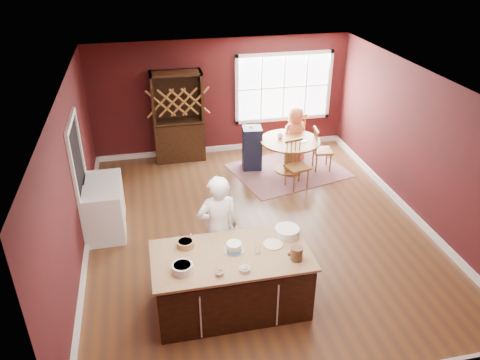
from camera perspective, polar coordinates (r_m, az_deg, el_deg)
name	(u,v)px	position (r m, az deg, el deg)	size (l,w,h in m)	color
room_shell	(258,162)	(7.89, 2.20, 2.21)	(7.00, 7.00, 7.00)	brown
window	(284,87)	(11.33, 5.35, 11.20)	(2.36, 0.10, 1.66)	white
doorway	(81,180)	(8.45, -18.83, 0.00)	(0.08, 1.26, 2.13)	white
kitchen_island	(232,282)	(6.73, -1.03, -12.31)	(2.17, 1.14, 0.92)	#311F0F
dining_table	(290,149)	(10.37, 6.07, 3.78)	(1.31, 1.31, 0.75)	brown
baker	(218,229)	(7.01, -2.69, -5.94)	(0.64, 0.42, 1.76)	white
layer_cake	(234,247)	(6.46, -0.74, -8.17)	(0.29, 0.29, 0.12)	white
bowl_blue	(182,268)	(6.16, -7.04, -10.60)	(0.28, 0.28, 0.11)	white
bowl_yellow	(185,244)	(6.59, -6.67, -7.72)	(0.24, 0.24, 0.09)	#B08D40
bowl_pink	(219,273)	(6.08, -2.55, -11.31)	(0.13, 0.13, 0.05)	silver
bowl_olive	(245,270)	(6.13, 0.57, -10.86)	(0.14, 0.14, 0.05)	beige
drinking_glass	(258,249)	(6.39, 2.19, -8.43)	(0.08, 0.08, 0.15)	white
dinner_plate	(273,244)	(6.61, 4.05, -7.83)	(0.28, 0.28, 0.02)	beige
white_tub	(287,232)	(6.79, 5.77, -6.29)	(0.36, 0.36, 0.12)	white
stoneware_crock	(297,254)	(6.32, 6.93, -8.90)	(0.16, 0.16, 0.19)	brown
toy_figurine	(289,253)	(6.42, 6.04, -8.83)	(0.04, 0.04, 0.07)	yellow
rug	(288,170)	(10.60, 5.93, 1.18)	(2.37, 1.83, 0.01)	brown
chair_east	(323,149)	(10.58, 10.04, 3.76)	(0.42, 0.40, 0.99)	#925824
chair_south	(297,165)	(9.71, 7.01, 1.83)	(0.44, 0.41, 1.04)	brown
chair_north	(294,134)	(11.21, 6.58, 5.63)	(0.44, 0.42, 1.05)	brown
seated_woman	(295,135)	(10.77, 6.70, 5.46)	(0.65, 0.42, 1.33)	#CF6A41
high_chair	(252,147)	(10.46, 1.47, 4.01)	(0.41, 0.41, 1.02)	black
toddler	(253,134)	(10.38, 1.59, 5.60)	(0.18, 0.14, 0.26)	#8CA5BF
table_plate	(302,141)	(10.25, 7.63, 4.75)	(0.20, 0.20, 0.01)	beige
table_cup	(280,136)	(10.35, 4.90, 5.38)	(0.13, 0.13, 0.10)	white
hutch	(178,117)	(10.78, -7.54, 7.60)	(1.14, 0.47, 2.09)	black
washer	(105,215)	(8.40, -16.19, -4.17)	(0.64, 0.62, 0.92)	white
dryer	(106,198)	(8.96, -16.02, -2.11)	(0.61, 0.59, 0.89)	silver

